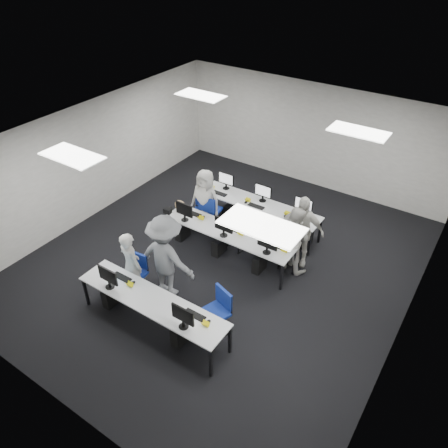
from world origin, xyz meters
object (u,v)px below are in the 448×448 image
Objects in this scene: student_2 at (206,200)px; student_3 at (300,231)px; student_0 at (131,265)px; student_1 at (294,238)px; chair_3 at (240,237)px; chair_4 at (275,251)px; chair_2 at (201,217)px; chair_7 at (281,244)px; desk_front at (152,302)px; chair_0 at (136,281)px; chair_6 at (246,229)px; chair_5 at (211,217)px; photographer at (166,257)px; desk_mid at (228,233)px; chair_1 at (215,320)px.

student_3 reaches higher than student_2.
student_0 is 3.53m from student_1.
student_2 is (-1.16, 0.21, 0.53)m from chair_3.
chair_4 is at bearing -115.45° from student_0.
chair_7 is (2.23, 0.10, 0.04)m from chair_2.
chair_0 reaches higher than desk_front.
student_1 is (2.36, 2.62, 0.02)m from student_0.
chair_6 is 1.58m from student_3.
chair_3 is at bearing -23.27° from chair_5.
chair_5 is at bearing 6.06° from student_1.
chair_3 reaches higher than chair_2.
student_2 is at bearing 86.85° from chair_0.
student_0 is (-0.97, 0.48, 0.10)m from desk_front.
chair_7 is 2.17m from student_2.
student_3 is 0.92× the size of photographer.
desk_front is at bearing -90.00° from desk_mid.
chair_7 is (-0.07, 2.78, 0.00)m from chair_1.
chair_7 reaches higher than desk_front.
desk_front is 3.30× the size of chair_1.
chair_3 is 0.90× the size of chair_7.
student_1 is (0.43, 0.03, 0.53)m from chair_4.
student_3 is (1.41, 0.24, 0.60)m from chair_3.
chair_4 is at bearing -42.62° from chair_6.
chair_3 reaches higher than desk_front.
chair_1 is at bearing -62.72° from desk_mid.
desk_mid is 2.30m from chair_1.
chair_3 is at bearing -22.69° from chair_2.
chair_2 is at bearing 149.39° from chair_1.
chair_6 is 3.16m from student_0.
chair_2 is at bearing -74.24° from photographer.
chair_0 is 0.57× the size of student_0.
chair_1 is 0.51× the size of photographer.
student_0 is at bearing -99.87° from chair_2.
chair_7 is at bearing -13.08° from chair_2.
chair_0 is 3.42m from chair_7.
desk_mid is 1.29m from chair_7.
desk_mid is 3.64× the size of chair_3.
student_3 is at bearing 27.44° from desk_mid.
chair_1 is 2.72m from chair_3.
student_3 is at bearing 22.92° from chair_4.
chair_0 is 0.91× the size of chair_7.
chair_5 is 0.62× the size of student_0.
chair_4 reaches higher than desk_front.
chair_0 is at bearing 150.63° from desk_front.
student_3 is (0.39, 2.76, 0.57)m from chair_1.
student_1 is 0.99× the size of student_2.
photographer reaches higher than student_3.
student_3 is (0.45, -0.02, 0.57)m from chair_7.
chair_4 is (2.22, -0.18, 0.00)m from chair_2.
desk_mid is 3.28× the size of chair_7.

